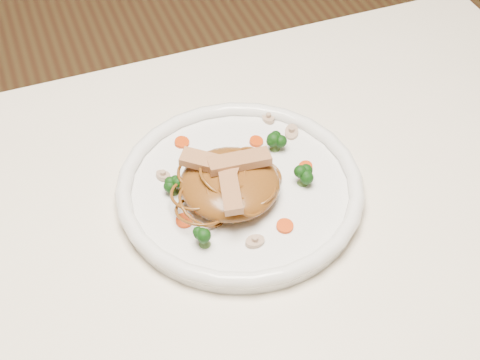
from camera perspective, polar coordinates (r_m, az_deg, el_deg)
name	(u,v)px	position (r m, az deg, el deg)	size (l,w,h in m)	color
table	(208,310)	(0.92, -2.55, -10.26)	(1.20, 0.80, 0.75)	white
plate	(240,192)	(0.90, 0.00, -0.97)	(0.31, 0.31, 0.02)	white
noodle_mound	(230,183)	(0.88, -0.81, -0.27)	(0.12, 0.12, 0.04)	brown
chicken_a	(239,161)	(0.87, -0.06, 1.50)	(0.08, 0.02, 0.01)	tan
chicken_b	(210,163)	(0.87, -2.38, 1.39)	(0.07, 0.02, 0.01)	tan
chicken_c	(231,192)	(0.83, -0.74, -0.94)	(0.07, 0.02, 0.01)	tan
broccoli_0	(275,140)	(0.94, 2.80, 3.19)	(0.03, 0.03, 0.03)	#0D380B
broccoli_1	(173,185)	(0.89, -5.33, -0.36)	(0.02, 0.02, 0.03)	#0D380B
broccoli_2	(204,235)	(0.83, -2.84, -4.41)	(0.03, 0.03, 0.03)	#0D380B
broccoli_3	(303,175)	(0.89, 5.04, 0.42)	(0.03, 0.03, 0.03)	#0D380B
carrot_0	(256,141)	(0.95, 1.30, 3.08)	(0.02, 0.02, 0.01)	#D03F07
carrot_1	(184,221)	(0.86, -4.43, -3.24)	(0.02, 0.02, 0.01)	#D03F07
carrot_2	(306,167)	(0.92, 5.23, 1.05)	(0.02, 0.02, 0.01)	#D03F07
carrot_3	(182,142)	(0.95, -4.63, 2.99)	(0.02, 0.02, 0.01)	#D03F07
carrot_4	(285,226)	(0.85, 3.58, -3.68)	(0.02, 0.02, 0.01)	#D03F07
mushroom_0	(255,242)	(0.84, 1.19, -4.90)	(0.02, 0.02, 0.01)	#C0A990
mushroom_1	(292,132)	(0.97, 4.11, 3.79)	(0.03, 0.03, 0.01)	#C0A990
mushroom_2	(163,176)	(0.91, -6.11, 0.33)	(0.02, 0.02, 0.01)	#C0A990
mushroom_3	(268,118)	(0.99, 2.26, 4.91)	(0.02, 0.02, 0.01)	#C0A990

